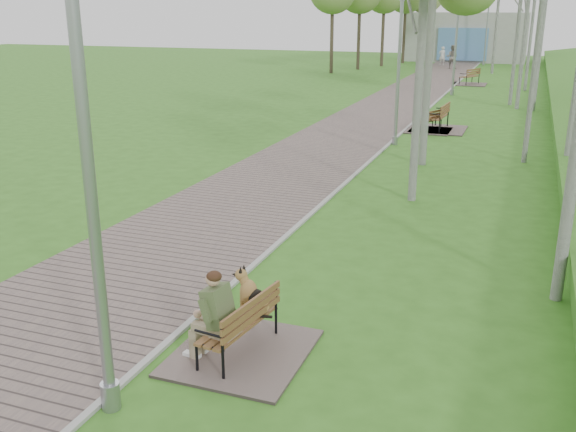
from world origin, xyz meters
name	(u,v)px	position (x,y,z in m)	size (l,w,h in m)	color
ground	(211,305)	(0.00, 0.00, 0.00)	(120.00, 120.00, 0.00)	#35691E
walkway	(391,106)	(-1.75, 21.50, 0.02)	(3.50, 67.00, 0.04)	#695955
kerb	(430,108)	(0.00, 21.50, 0.03)	(0.10, 67.00, 0.05)	#999993
building_north	(466,37)	(-1.50, 50.97, 1.99)	(10.00, 5.20, 4.00)	#9E9E99
bench_main	(233,327)	(0.94, -1.18, 0.39)	(1.63, 1.81, 1.42)	#695955
bench_second	(438,124)	(1.09, 16.10, 0.22)	(1.93, 2.15, 1.19)	#695955
bench_third	(428,126)	(0.80, 15.74, 0.17)	(1.54, 1.71, 0.95)	#695955
bench_far	(469,81)	(0.72, 31.95, 0.22)	(1.88, 2.09, 1.16)	#695955
lamp_post_near	(90,185)	(0.16, -2.71, 2.56)	(0.21, 0.21, 5.49)	gray
lamp_post_second	(398,76)	(0.17, 12.85, 2.19)	(0.18, 0.18, 4.70)	gray
lamp_post_third	(455,48)	(0.37, 26.58, 2.36)	(0.20, 0.20, 5.05)	gray
lamp_post_far	(486,35)	(0.43, 46.86, 2.33)	(0.19, 0.19, 4.99)	gray
pedestrian_near	(442,56)	(-2.66, 45.31, 0.73)	(0.53, 0.35, 1.46)	silver
pedestrian_far	(452,57)	(-1.57, 42.37, 0.86)	(0.84, 0.65, 1.73)	gray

